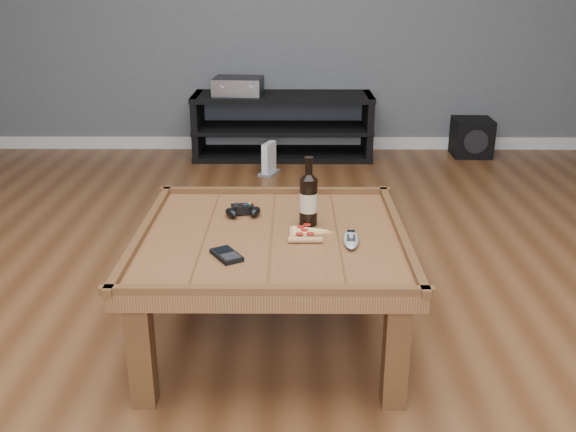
{
  "coord_description": "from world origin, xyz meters",
  "views": [
    {
      "loc": [
        0.08,
        -2.24,
        1.37
      ],
      "look_at": [
        0.06,
        0.01,
        0.52
      ],
      "focal_mm": 40.0,
      "sensor_mm": 36.0,
      "label": 1
    }
  ],
  "objects_px": {
    "pizza_slice": "(305,233)",
    "smartphone": "(227,255)",
    "subwoofer": "(472,137)",
    "coffee_table": "(272,248)",
    "media_console": "(283,126)",
    "game_controller": "(243,211)",
    "remote_control": "(351,239)",
    "av_receiver": "(238,86)",
    "game_console": "(269,160)",
    "beer_bottle": "(308,198)"
  },
  "relations": [
    {
      "from": "coffee_table",
      "to": "av_receiver",
      "type": "bearing_deg",
      "value": 97.15
    },
    {
      "from": "remote_control",
      "to": "av_receiver",
      "type": "height_order",
      "value": "av_receiver"
    },
    {
      "from": "beer_bottle",
      "to": "subwoofer",
      "type": "bearing_deg",
      "value": 62.97
    },
    {
      "from": "game_console",
      "to": "media_console",
      "type": "bearing_deg",
      "value": 100.0
    },
    {
      "from": "subwoofer",
      "to": "game_controller",
      "type": "bearing_deg",
      "value": -120.46
    },
    {
      "from": "coffee_table",
      "to": "pizza_slice",
      "type": "distance_m",
      "value": 0.14
    },
    {
      "from": "beer_bottle",
      "to": "av_receiver",
      "type": "distance_m",
      "value": 2.69
    },
    {
      "from": "remote_control",
      "to": "beer_bottle",
      "type": "bearing_deg",
      "value": 134.53
    },
    {
      "from": "pizza_slice",
      "to": "remote_control",
      "type": "height_order",
      "value": "remote_control"
    },
    {
      "from": "subwoofer",
      "to": "beer_bottle",
      "type": "bearing_deg",
      "value": -115.27
    },
    {
      "from": "media_console",
      "to": "subwoofer",
      "type": "xyz_separation_m",
      "value": [
        1.52,
        0.05,
        -0.1
      ]
    },
    {
      "from": "coffee_table",
      "to": "av_receiver",
      "type": "relative_size",
      "value": 2.63
    },
    {
      "from": "av_receiver",
      "to": "game_console",
      "type": "relative_size",
      "value": 1.68
    },
    {
      "from": "game_controller",
      "to": "remote_control",
      "type": "distance_m",
      "value": 0.5
    },
    {
      "from": "beer_bottle",
      "to": "remote_control",
      "type": "xyz_separation_m",
      "value": [
        0.15,
        -0.18,
        -0.1
      ]
    },
    {
      "from": "media_console",
      "to": "game_console",
      "type": "xyz_separation_m",
      "value": [
        -0.09,
        -0.48,
        -0.14
      ]
    },
    {
      "from": "game_controller",
      "to": "pizza_slice",
      "type": "bearing_deg",
      "value": -50.4
    },
    {
      "from": "beer_bottle",
      "to": "remote_control",
      "type": "distance_m",
      "value": 0.26
    },
    {
      "from": "pizza_slice",
      "to": "smartphone",
      "type": "xyz_separation_m",
      "value": [
        -0.27,
        -0.2,
        0.0
      ]
    },
    {
      "from": "game_console",
      "to": "subwoofer",
      "type": "bearing_deg",
      "value": 39.22
    },
    {
      "from": "beer_bottle",
      "to": "smartphone",
      "type": "xyz_separation_m",
      "value": [
        -0.29,
        -0.32,
        -0.1
      ]
    },
    {
      "from": "game_controller",
      "to": "media_console",
      "type": "bearing_deg",
      "value": 77.5
    },
    {
      "from": "media_console",
      "to": "pizza_slice",
      "type": "relative_size",
      "value": 6.2
    },
    {
      "from": "beer_bottle",
      "to": "pizza_slice",
      "type": "xyz_separation_m",
      "value": [
        -0.02,
        -0.12,
        -0.1
      ]
    },
    {
      "from": "smartphone",
      "to": "game_console",
      "type": "xyz_separation_m",
      "value": [
        0.06,
        2.48,
        -0.35
      ]
    },
    {
      "from": "media_console",
      "to": "av_receiver",
      "type": "height_order",
      "value": "av_receiver"
    },
    {
      "from": "pizza_slice",
      "to": "media_console",
      "type": "bearing_deg",
      "value": 91.67
    },
    {
      "from": "game_controller",
      "to": "game_console",
      "type": "relative_size",
      "value": 0.69
    },
    {
      "from": "smartphone",
      "to": "coffee_table",
      "type": "bearing_deg",
      "value": 23.36
    },
    {
      "from": "beer_bottle",
      "to": "smartphone",
      "type": "bearing_deg",
      "value": -132.57
    },
    {
      "from": "media_console",
      "to": "av_receiver",
      "type": "relative_size",
      "value": 3.57
    },
    {
      "from": "coffee_table",
      "to": "game_controller",
      "type": "bearing_deg",
      "value": 121.51
    },
    {
      "from": "coffee_table",
      "to": "beer_bottle",
      "type": "distance_m",
      "value": 0.24
    },
    {
      "from": "game_console",
      "to": "beer_bottle",
      "type": "bearing_deg",
      "value": -62.77
    },
    {
      "from": "av_receiver",
      "to": "pizza_slice",
      "type": "bearing_deg",
      "value": -75.72
    },
    {
      "from": "remote_control",
      "to": "subwoofer",
      "type": "bearing_deg",
      "value": 71.44
    },
    {
      "from": "coffee_table",
      "to": "pizza_slice",
      "type": "height_order",
      "value": "coffee_table"
    },
    {
      "from": "pizza_slice",
      "to": "subwoofer",
      "type": "bearing_deg",
      "value": 62.76
    },
    {
      "from": "smartphone",
      "to": "subwoofer",
      "type": "height_order",
      "value": "smartphone"
    },
    {
      "from": "coffee_table",
      "to": "remote_control",
      "type": "distance_m",
      "value": 0.31
    },
    {
      "from": "remote_control",
      "to": "smartphone",
      "type": "bearing_deg",
      "value": -158.66
    },
    {
      "from": "game_controller",
      "to": "smartphone",
      "type": "height_order",
      "value": "game_controller"
    },
    {
      "from": "coffee_table",
      "to": "media_console",
      "type": "relative_size",
      "value": 0.74
    },
    {
      "from": "game_controller",
      "to": "smartphone",
      "type": "bearing_deg",
      "value": -103.48
    },
    {
      "from": "smartphone",
      "to": "remote_control",
      "type": "bearing_deg",
      "value": -14.56
    },
    {
      "from": "game_controller",
      "to": "av_receiver",
      "type": "distance_m",
      "value": 2.56
    },
    {
      "from": "subwoofer",
      "to": "game_console",
      "type": "xyz_separation_m",
      "value": [
        -1.61,
        -0.53,
        -0.04
      ]
    },
    {
      "from": "pizza_slice",
      "to": "game_console",
      "type": "bearing_deg",
      "value": 94.55
    },
    {
      "from": "beer_bottle",
      "to": "pizza_slice",
      "type": "height_order",
      "value": "beer_bottle"
    },
    {
      "from": "pizza_slice",
      "to": "smartphone",
      "type": "bearing_deg",
      "value": -144.78
    }
  ]
}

